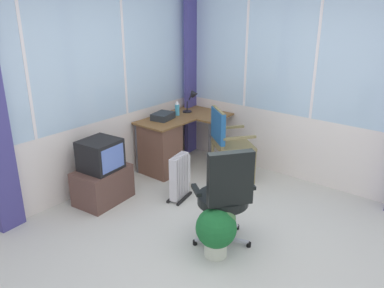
# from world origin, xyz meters

# --- Properties ---
(ground) EXTENTS (4.96, 4.96, 0.06)m
(ground) POSITION_xyz_m (0.00, 0.00, -0.03)
(ground) COLOR beige
(north_window_panel) EXTENTS (3.96, 0.07, 2.69)m
(north_window_panel) POSITION_xyz_m (0.00, 2.01, 1.34)
(north_window_panel) COLOR silver
(north_window_panel) RESTS_ON ground
(east_window_panel) EXTENTS (0.07, 3.96, 2.69)m
(east_window_panel) POSITION_xyz_m (2.01, 0.00, 1.34)
(east_window_panel) COLOR silver
(east_window_panel) RESTS_ON ground
(curtain_corner) EXTENTS (0.28, 0.10, 2.59)m
(curtain_corner) POSITION_xyz_m (1.88, 1.88, 1.30)
(curtain_corner) COLOR #454187
(curtain_corner) RESTS_ON ground
(desk) EXTENTS (1.26, 0.82, 0.74)m
(desk) POSITION_xyz_m (0.99, 1.67, 0.40)
(desk) COLOR brown
(desk) RESTS_ON ground
(desk_lamp) EXTENTS (0.23, 0.20, 0.33)m
(desk_lamp) POSITION_xyz_m (1.65, 1.66, 0.94)
(desk_lamp) COLOR black
(desk_lamp) RESTS_ON desk
(tv_remote) EXTENTS (0.11, 0.15, 0.02)m
(tv_remote) POSITION_xyz_m (1.71, 1.21, 0.75)
(tv_remote) COLOR black
(tv_remote) RESTS_ON desk
(spray_bottle) EXTENTS (0.06, 0.06, 0.22)m
(spray_bottle) POSITION_xyz_m (1.37, 1.72, 0.84)
(spray_bottle) COLOR #48ACCE
(spray_bottle) RESTS_ON desk
(paper_tray) EXTENTS (0.34, 0.28, 0.09)m
(paper_tray) POSITION_xyz_m (1.09, 1.74, 0.78)
(paper_tray) COLOR #262C30
(paper_tray) RESTS_ON desk
(wooden_armchair) EXTENTS (0.67, 0.67, 0.99)m
(wooden_armchair) POSITION_xyz_m (1.32, 0.86, 0.63)
(wooden_armchair) COLOR olive
(wooden_armchair) RESTS_ON ground
(office_chair) EXTENTS (0.61, 0.60, 1.04)m
(office_chair) POSITION_xyz_m (0.07, -0.03, 0.59)
(office_chair) COLOR #B7B7BF
(office_chair) RESTS_ON ground
(tv_on_stand) EXTENTS (0.68, 0.51, 0.78)m
(tv_on_stand) POSITION_xyz_m (-0.09, 1.64, 0.34)
(tv_on_stand) COLOR brown
(tv_on_stand) RESTS_ON ground
(space_heater) EXTENTS (0.41, 0.24, 0.57)m
(space_heater) POSITION_xyz_m (0.55, 0.97, 0.29)
(space_heater) COLOR silver
(space_heater) RESTS_ON ground
(potted_plant) EXTENTS (0.39, 0.39, 0.49)m
(potted_plant) POSITION_xyz_m (-0.11, -0.06, 0.29)
(potted_plant) COLOR beige
(potted_plant) RESTS_ON ground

